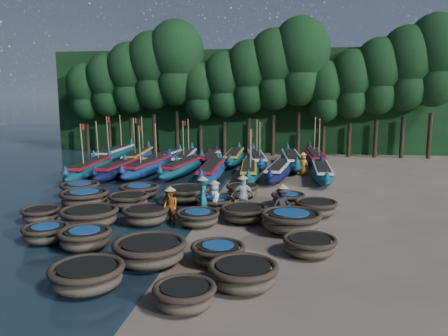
# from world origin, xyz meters

# --- Properties ---
(ground) EXTENTS (120.00, 120.00, 0.00)m
(ground) POSITION_xyz_m (0.00, 0.00, 0.00)
(ground) COLOR gray
(ground) RESTS_ON ground
(foliage_wall) EXTENTS (40.00, 3.00, 10.00)m
(foliage_wall) POSITION_xyz_m (0.00, 23.50, 5.00)
(foliage_wall) COLOR black
(foliage_wall) RESTS_ON ground
(coracle_2) EXTENTS (2.17, 2.17, 0.76)m
(coracle_2) POSITION_xyz_m (-1.70, -9.83, 0.44)
(coracle_2) COLOR brown
(coracle_2) RESTS_ON ground
(coracle_3) EXTENTS (1.96, 1.96, 0.67)m
(coracle_3) POSITION_xyz_m (1.32, -10.52, 0.38)
(coracle_3) COLOR brown
(coracle_3) RESTS_ON ground
(coracle_4) EXTENTS (2.22, 2.22, 0.76)m
(coracle_4) POSITION_xyz_m (2.69, -9.07, 0.44)
(coracle_4) COLOR brown
(coracle_4) RESTS_ON ground
(coracle_5) EXTENTS (1.94, 1.94, 0.66)m
(coracle_5) POSITION_xyz_m (-5.12, -6.19, 0.38)
(coracle_5) COLOR brown
(coracle_5) RESTS_ON ground
(coracle_6) EXTENTS (2.07, 2.07, 0.76)m
(coracle_6) POSITION_xyz_m (-3.28, -6.71, 0.44)
(coracle_6) COLOR brown
(coracle_6) RESTS_ON ground
(coracle_7) EXTENTS (2.52, 2.52, 0.82)m
(coracle_7) POSITION_xyz_m (-0.53, -7.71, 0.47)
(coracle_7) COLOR brown
(coracle_7) RESTS_ON ground
(coracle_8) EXTENTS (2.00, 2.00, 0.67)m
(coracle_8) POSITION_xyz_m (1.67, -7.31, 0.39)
(coracle_8) COLOR brown
(coracle_8) RESTS_ON ground
(coracle_9) EXTENTS (1.91, 1.91, 0.66)m
(coracle_9) POSITION_xyz_m (4.70, -6.09, 0.38)
(coracle_9) COLOR brown
(coracle_9) RESTS_ON ground
(coracle_10) EXTENTS (1.79, 1.79, 0.66)m
(coracle_10) POSITION_xyz_m (-6.78, -3.77, 0.38)
(coracle_10) COLOR brown
(coracle_10) RESTS_ON ground
(coracle_11) EXTENTS (2.97, 2.97, 0.81)m
(coracle_11) POSITION_xyz_m (-4.40, -4.03, 0.46)
(coracle_11) COLOR brown
(coracle_11) RESTS_ON ground
(coracle_12) EXTENTS (2.03, 2.03, 0.76)m
(coracle_12) POSITION_xyz_m (-2.15, -3.35, 0.43)
(coracle_12) COLOR brown
(coracle_12) RESTS_ON ground
(coracle_13) EXTENTS (1.89, 1.89, 0.65)m
(coracle_13) POSITION_xyz_m (0.12, -3.21, 0.38)
(coracle_13) COLOR brown
(coracle_13) RESTS_ON ground
(coracle_14) EXTENTS (2.49, 2.49, 0.85)m
(coracle_14) POSITION_xyz_m (4.07, -3.52, 0.49)
(coracle_14) COLOR brown
(coracle_14) RESTS_ON ground
(coracle_15) EXTENTS (2.60, 2.60, 0.81)m
(coracle_15) POSITION_xyz_m (-6.18, -0.83, 0.47)
(coracle_15) COLOR brown
(coracle_15) RESTS_ON ground
(coracle_16) EXTENTS (2.19, 2.19, 0.76)m
(coracle_16) POSITION_xyz_m (-3.82, -0.93, 0.43)
(coracle_16) COLOR brown
(coracle_16) RESTS_ON ground
(coracle_17) EXTENTS (2.35, 2.35, 0.64)m
(coracle_17) POSITION_xyz_m (0.43, -0.58, 0.37)
(coracle_17) COLOR brown
(coracle_17) RESTS_ON ground
(coracle_18) EXTENTS (2.39, 2.39, 0.70)m
(coracle_18) POSITION_xyz_m (2.00, -2.29, 0.40)
(coracle_18) COLOR brown
(coracle_18) RESTS_ON ground
(coracle_19) EXTENTS (2.19, 2.19, 0.75)m
(coracle_19) POSITION_xyz_m (5.21, -0.94, 0.43)
(coracle_19) COLOR brown
(coracle_19) RESTS_ON ground
(coracle_20) EXTENTS (2.16, 2.16, 0.78)m
(coracle_20) POSITION_xyz_m (-7.45, 1.20, 0.45)
(coracle_20) COLOR brown
(coracle_20) RESTS_ON ground
(coracle_21) EXTENTS (2.55, 2.55, 0.70)m
(coracle_21) POSITION_xyz_m (-4.12, 1.44, 0.40)
(coracle_21) COLOR brown
(coracle_21) RESTS_ON ground
(coracle_22) EXTENTS (2.98, 2.98, 0.80)m
(coracle_22) POSITION_xyz_m (-1.34, 0.89, 0.46)
(coracle_22) COLOR brown
(coracle_22) RESTS_ON ground
(coracle_23) EXTENTS (1.90, 1.90, 0.73)m
(coracle_23) POSITION_xyz_m (1.45, 2.31, 0.42)
(coracle_23) COLOR brown
(coracle_23) RESTS_ON ground
(coracle_24) EXTENTS (1.74, 1.74, 0.66)m
(coracle_24) POSITION_xyz_m (3.93, 0.78, 0.39)
(coracle_24) COLOR brown
(coracle_24) RESTS_ON ground
(long_boat_1) EXTENTS (2.32, 8.78, 3.74)m
(long_boat_1) POSITION_xyz_m (-9.65, 7.19, 0.59)
(long_boat_1) COLOR #104D5B
(long_boat_1) RESTS_ON ground
(long_boat_2) EXTENTS (1.62, 8.19, 1.44)m
(long_boat_2) POSITION_xyz_m (-7.68, 7.59, 0.55)
(long_boat_2) COLOR #0E0F34
(long_boat_2) RESTS_ON ground
(long_boat_3) EXTENTS (2.27, 8.37, 3.57)m
(long_boat_3) POSITION_xyz_m (-5.90, 8.42, 0.57)
(long_boat_3) COLOR navy
(long_boat_3) RESTS_ON ground
(long_boat_4) EXTENTS (2.51, 8.27, 1.47)m
(long_boat_4) POSITION_xyz_m (-3.45, 8.75, 0.56)
(long_boat_4) COLOR #104D5B
(long_boat_4) RESTS_ON ground
(long_boat_5) EXTENTS (1.71, 8.55, 1.51)m
(long_boat_5) POSITION_xyz_m (-1.15, 7.33, 0.57)
(long_boat_5) COLOR navy
(long_boat_5) RESTS_ON ground
(long_boat_6) EXTENTS (1.93, 7.74, 3.30)m
(long_boat_6) POSITION_xyz_m (1.29, 7.92, 0.52)
(long_boat_6) COLOR #104D5B
(long_boat_6) RESTS_ON ground
(long_boat_7) EXTENTS (2.39, 7.99, 1.42)m
(long_boat_7) POSITION_xyz_m (3.30, 8.45, 0.54)
(long_boat_7) COLOR #0E0F34
(long_boat_7) RESTS_ON ground
(long_boat_8) EXTENTS (1.41, 8.01, 1.41)m
(long_boat_8) POSITION_xyz_m (6.11, 8.30, 0.54)
(long_boat_8) COLOR #104D5B
(long_boat_8) RESTS_ON ground
(long_boat_9) EXTENTS (1.85, 9.15, 3.89)m
(long_boat_9) POSITION_xyz_m (-10.83, 14.30, 0.62)
(long_boat_9) COLOR #104D5B
(long_boat_9) RESTS_ON ground
(long_boat_10) EXTENTS (2.67, 8.99, 3.85)m
(long_boat_10) POSITION_xyz_m (-8.20, 12.80, 0.61)
(long_boat_10) COLOR navy
(long_boat_10) RESTS_ON ground
(long_boat_11) EXTENTS (2.43, 7.74, 1.38)m
(long_boat_11) POSITION_xyz_m (-6.21, 12.93, 0.52)
(long_boat_11) COLOR #104D5B
(long_boat_11) RESTS_ON ground
(long_boat_12) EXTENTS (2.28, 8.61, 3.67)m
(long_boat_12) POSITION_xyz_m (-4.28, 12.75, 0.58)
(long_boat_12) COLOR #104D5B
(long_boat_12) RESTS_ON ground
(long_boat_13) EXTENTS (1.96, 7.71, 1.36)m
(long_boat_13) POSITION_xyz_m (-2.24, 13.55, 0.52)
(long_boat_13) COLOR #0E0F34
(long_boat_13) RESTS_ON ground
(long_boat_14) EXTENTS (1.67, 8.42, 1.48)m
(long_boat_14) POSITION_xyz_m (-0.52, 14.38, 0.56)
(long_boat_14) COLOR #104D5B
(long_boat_14) RESTS_ON ground
(long_boat_15) EXTENTS (2.72, 8.44, 3.62)m
(long_boat_15) POSITION_xyz_m (1.39, 13.21, 0.57)
(long_boat_15) COLOR navy
(long_boat_15) RESTS_ON ground
(long_boat_16) EXTENTS (2.28, 8.95, 1.58)m
(long_boat_16) POSITION_xyz_m (4.11, 13.14, 0.60)
(long_boat_16) COLOR #104D5B
(long_boat_16) RESTS_ON ground
(long_boat_17) EXTENTS (2.09, 9.01, 3.83)m
(long_boat_17) POSITION_xyz_m (5.95, 14.45, 0.61)
(long_boat_17) COLOR #0E0F34
(long_boat_17) RESTS_ON ground
(fisherman_0) EXTENTS (0.67, 0.85, 1.73)m
(fisherman_0) POSITION_xyz_m (0.50, -1.17, 0.84)
(fisherman_0) COLOR silver
(fisherman_0) RESTS_ON ground
(fisherman_1) EXTENTS (0.52, 0.70, 2.01)m
(fisherman_1) POSITION_xyz_m (0.06, -1.76, 0.99)
(fisherman_1) COLOR #1A6670
(fisherman_1) RESTS_ON ground
(fisherman_2) EXTENTS (0.95, 0.93, 1.74)m
(fisherman_2) POSITION_xyz_m (-1.14, -2.99, 0.83)
(fisherman_2) COLOR #C86C1A
(fisherman_2) RESTS_ON ground
(fisherman_3) EXTENTS (1.20, 1.11, 1.82)m
(fisherman_3) POSITION_xyz_m (3.68, -2.15, 0.85)
(fisherman_3) COLOR black
(fisherman_3) RESTS_ON ground
(fisherman_4) EXTENTS (1.09, 0.53, 2.01)m
(fisherman_4) POSITION_xyz_m (1.83, -1.18, 0.96)
(fisherman_4) COLOR silver
(fisherman_4) RESTS_ON ground
(fisherman_5) EXTENTS (1.46, 0.84, 1.70)m
(fisherman_5) POSITION_xyz_m (-1.23, 10.31, 0.79)
(fisherman_5) COLOR #1A6670
(fisherman_5) RESTS_ON ground
(fisherman_6) EXTENTS (0.86, 0.70, 1.73)m
(fisherman_6) POSITION_xyz_m (4.91, 9.83, 0.84)
(fisherman_6) COLOR #C86C1A
(fisherman_6) RESTS_ON ground
(tree_0) EXTENTS (3.68, 3.68, 8.68)m
(tree_0) POSITION_xyz_m (-16.00, 20.00, 5.97)
(tree_0) COLOR black
(tree_0) RESTS_ON ground
(tree_1) EXTENTS (4.09, 4.09, 9.65)m
(tree_1) POSITION_xyz_m (-13.70, 20.00, 6.65)
(tree_1) COLOR black
(tree_1) RESTS_ON ground
(tree_2) EXTENTS (4.51, 4.51, 10.63)m
(tree_2) POSITION_xyz_m (-11.40, 20.00, 7.32)
(tree_2) COLOR black
(tree_2) RESTS_ON ground
(tree_3) EXTENTS (4.92, 4.92, 11.60)m
(tree_3) POSITION_xyz_m (-9.10, 20.00, 8.00)
(tree_3) COLOR black
(tree_3) RESTS_ON ground
(tree_4) EXTENTS (5.34, 5.34, 12.58)m
(tree_4) POSITION_xyz_m (-6.80, 20.00, 8.67)
(tree_4) COLOR black
(tree_4) RESTS_ON ground
(tree_5) EXTENTS (3.68, 3.68, 8.68)m
(tree_5) POSITION_xyz_m (-4.50, 20.00, 5.97)
(tree_5) COLOR black
(tree_5) RESTS_ON ground
(tree_6) EXTENTS (4.09, 4.09, 9.65)m
(tree_6) POSITION_xyz_m (-2.20, 20.00, 6.65)
(tree_6) COLOR black
(tree_6) RESTS_ON ground
(tree_7) EXTENTS (4.51, 4.51, 10.63)m
(tree_7) POSITION_xyz_m (0.10, 20.00, 7.32)
(tree_7) COLOR black
(tree_7) RESTS_ON ground
(tree_8) EXTENTS (4.92, 4.92, 11.60)m
(tree_8) POSITION_xyz_m (2.40, 20.00, 8.00)
(tree_8) COLOR black
(tree_8) RESTS_ON ground
(tree_9) EXTENTS (5.34, 5.34, 12.58)m
(tree_9) POSITION_xyz_m (4.70, 20.00, 8.67)
(tree_9) COLOR black
(tree_9) RESTS_ON ground
(tree_10) EXTENTS (3.68, 3.68, 8.68)m
(tree_10) POSITION_xyz_m (7.00, 20.00, 5.97)
(tree_10) COLOR black
(tree_10) RESTS_ON ground
(tree_11) EXTENTS (4.09, 4.09, 9.65)m
(tree_11) POSITION_xyz_m (9.30, 20.00, 6.65)
(tree_11) COLOR black
(tree_11) RESTS_ON ground
(tree_12) EXTENTS (4.51, 4.51, 10.63)m
(tree_12) POSITION_xyz_m (11.60, 20.00, 7.32)
(tree_12) COLOR black
(tree_12) RESTS_ON ground
(tree_13) EXTENTS (4.92, 4.92, 11.60)m
(tree_13) POSITION_xyz_m (13.90, 20.00, 8.00)
(tree_13) COLOR black
(tree_13) RESTS_ON ground
(tree_14) EXTENTS (5.34, 5.34, 12.58)m
(tree_14) POSITION_xyz_m (16.20, 20.00, 8.67)
(tree_14) COLOR black
(tree_14) RESTS_ON ground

